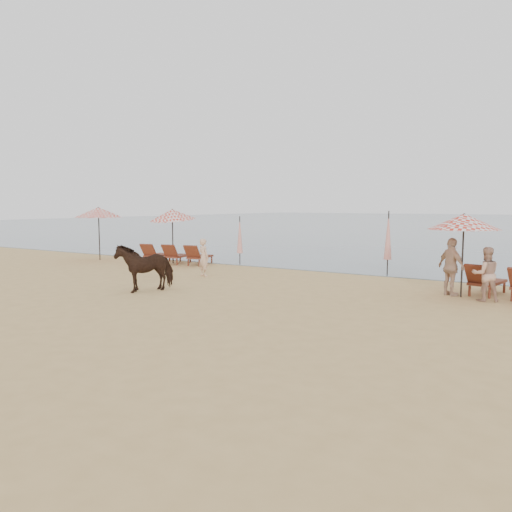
{
  "coord_description": "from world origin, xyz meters",
  "views": [
    {
      "loc": [
        8.76,
        -9.04,
        2.8
      ],
      "look_at": [
        0.0,
        5.0,
        1.1
      ],
      "focal_mm": 35.0,
      "sensor_mm": 36.0,
      "label": 1
    }
  ],
  "objects_px": {
    "lounger_cluster_left": "(176,254)",
    "beachgoer_left": "(204,257)",
    "umbrella_open_left_b": "(172,215)",
    "umbrella_open_right": "(464,222)",
    "beachgoer_right_a": "(486,274)",
    "beachgoer_right_b": "(451,267)",
    "cow": "(145,267)",
    "umbrella_closed_right": "(388,236)",
    "umbrella_open_left_a": "(98,212)",
    "umbrella_closed_left": "(240,235)"
  },
  "relations": [
    {
      "from": "lounger_cluster_left",
      "to": "cow",
      "type": "distance_m",
      "value": 7.29
    },
    {
      "from": "lounger_cluster_left",
      "to": "umbrella_closed_right",
      "type": "height_order",
      "value": "umbrella_closed_right"
    },
    {
      "from": "lounger_cluster_left",
      "to": "umbrella_open_left_b",
      "type": "distance_m",
      "value": 1.91
    },
    {
      "from": "umbrella_open_left_b",
      "to": "beachgoer_left",
      "type": "xyz_separation_m",
      "value": [
        3.9,
        -2.61,
        -1.6
      ]
    },
    {
      "from": "beachgoer_right_b",
      "to": "beachgoer_right_a",
      "type": "bearing_deg",
      "value": -163.98
    },
    {
      "from": "umbrella_open_left_a",
      "to": "umbrella_open_left_b",
      "type": "xyz_separation_m",
      "value": [
        4.17,
        0.84,
        -0.08
      ]
    },
    {
      "from": "umbrella_open_left_a",
      "to": "beachgoer_right_a",
      "type": "bearing_deg",
      "value": 6.23
    },
    {
      "from": "umbrella_closed_right",
      "to": "beachgoer_right_a",
      "type": "height_order",
      "value": "umbrella_closed_right"
    },
    {
      "from": "umbrella_closed_left",
      "to": "cow",
      "type": "relative_size",
      "value": 1.25
    },
    {
      "from": "lounger_cluster_left",
      "to": "beachgoer_right_a",
      "type": "height_order",
      "value": "beachgoer_right_a"
    },
    {
      "from": "beachgoer_right_a",
      "to": "umbrella_open_left_a",
      "type": "bearing_deg",
      "value": -29.38
    },
    {
      "from": "lounger_cluster_left",
      "to": "umbrella_closed_left",
      "type": "height_order",
      "value": "umbrella_closed_left"
    },
    {
      "from": "lounger_cluster_left",
      "to": "umbrella_closed_left",
      "type": "bearing_deg",
      "value": 15.19
    },
    {
      "from": "umbrella_closed_right",
      "to": "cow",
      "type": "height_order",
      "value": "umbrella_closed_right"
    },
    {
      "from": "beachgoer_left",
      "to": "umbrella_closed_right",
      "type": "bearing_deg",
      "value": -126.15
    },
    {
      "from": "umbrella_open_right",
      "to": "umbrella_closed_right",
      "type": "xyz_separation_m",
      "value": [
        -3.38,
        3.55,
        -0.72
      ]
    },
    {
      "from": "umbrella_open_right",
      "to": "beachgoer_right_b",
      "type": "bearing_deg",
      "value": 163.69
    },
    {
      "from": "lounger_cluster_left",
      "to": "umbrella_open_left_b",
      "type": "xyz_separation_m",
      "value": [
        -0.31,
        0.14,
        1.88
      ]
    },
    {
      "from": "umbrella_open_left_a",
      "to": "umbrella_open_left_b",
      "type": "height_order",
      "value": "umbrella_open_left_b"
    },
    {
      "from": "beachgoer_right_b",
      "to": "umbrella_open_left_b",
      "type": "bearing_deg",
      "value": 29.38
    },
    {
      "from": "umbrella_open_left_a",
      "to": "umbrella_closed_left",
      "type": "distance_m",
      "value": 7.57
    },
    {
      "from": "umbrella_open_left_a",
      "to": "cow",
      "type": "xyz_separation_m",
      "value": [
        8.47,
        -5.4,
        -1.65
      ]
    },
    {
      "from": "umbrella_open_right",
      "to": "umbrella_open_left_b",
      "type": "bearing_deg",
      "value": 169.9
    },
    {
      "from": "beachgoer_right_a",
      "to": "beachgoer_right_b",
      "type": "height_order",
      "value": "beachgoer_right_b"
    },
    {
      "from": "umbrella_open_left_a",
      "to": "beachgoer_right_b",
      "type": "bearing_deg",
      "value": 7.32
    },
    {
      "from": "lounger_cluster_left",
      "to": "beachgoer_right_a",
      "type": "relative_size",
      "value": 2.07
    },
    {
      "from": "umbrella_open_left_a",
      "to": "beachgoer_right_a",
      "type": "xyz_separation_m",
      "value": [
        18.21,
        -1.52,
        -1.63
      ]
    },
    {
      "from": "beachgoer_right_b",
      "to": "cow",
      "type": "bearing_deg",
      "value": 64.1
    },
    {
      "from": "umbrella_open_right",
      "to": "beachgoer_left",
      "type": "height_order",
      "value": "umbrella_open_right"
    },
    {
      "from": "umbrella_open_left_b",
      "to": "beachgoer_right_b",
      "type": "height_order",
      "value": "umbrella_open_left_b"
    },
    {
      "from": "lounger_cluster_left",
      "to": "cow",
      "type": "height_order",
      "value": "cow"
    },
    {
      "from": "lounger_cluster_left",
      "to": "umbrella_closed_right",
      "type": "distance_m",
      "value": 9.85
    },
    {
      "from": "lounger_cluster_left",
      "to": "umbrella_open_left_a",
      "type": "bearing_deg",
      "value": 177.63
    },
    {
      "from": "umbrella_open_left_a",
      "to": "cow",
      "type": "height_order",
      "value": "umbrella_open_left_a"
    },
    {
      "from": "umbrella_open_left_b",
      "to": "cow",
      "type": "height_order",
      "value": "umbrella_open_left_b"
    },
    {
      "from": "lounger_cluster_left",
      "to": "umbrella_open_right",
      "type": "distance_m",
      "value": 13.29
    },
    {
      "from": "lounger_cluster_left",
      "to": "umbrella_open_left_b",
      "type": "bearing_deg",
      "value": 144.39
    },
    {
      "from": "umbrella_open_left_a",
      "to": "umbrella_closed_right",
      "type": "bearing_deg",
      "value": 20.46
    },
    {
      "from": "umbrella_open_left_b",
      "to": "beachgoer_right_a",
      "type": "xyz_separation_m",
      "value": [
        14.04,
        -2.36,
        -1.54
      ]
    },
    {
      "from": "lounger_cluster_left",
      "to": "beachgoer_left",
      "type": "distance_m",
      "value": 4.37
    },
    {
      "from": "lounger_cluster_left",
      "to": "umbrella_open_right",
      "type": "bearing_deg",
      "value": -19.48
    },
    {
      "from": "umbrella_open_right",
      "to": "beachgoer_right_b",
      "type": "distance_m",
      "value": 1.44
    },
    {
      "from": "umbrella_open_left_a",
      "to": "umbrella_open_right",
      "type": "bearing_deg",
      "value": 7.1
    },
    {
      "from": "umbrella_open_left_a",
      "to": "beachgoer_right_b",
      "type": "xyz_separation_m",
      "value": [
        17.18,
        -1.11,
        -1.52
      ]
    },
    {
      "from": "umbrella_closed_left",
      "to": "beachgoer_right_b",
      "type": "height_order",
      "value": "umbrella_closed_left"
    },
    {
      "from": "beachgoer_left",
      "to": "beachgoer_right_b",
      "type": "relative_size",
      "value": 0.83
    },
    {
      "from": "umbrella_open_left_a",
      "to": "umbrella_open_right",
      "type": "relative_size",
      "value": 1.06
    },
    {
      "from": "umbrella_open_right",
      "to": "beachgoer_right_a",
      "type": "relative_size",
      "value": 1.6
    },
    {
      "from": "umbrella_open_left_a",
      "to": "beachgoer_left",
      "type": "xyz_separation_m",
      "value": [
        8.07,
        -1.77,
        -1.68
      ]
    },
    {
      "from": "umbrella_open_left_b",
      "to": "umbrella_closed_left",
      "type": "bearing_deg",
      "value": 6.4
    }
  ]
}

